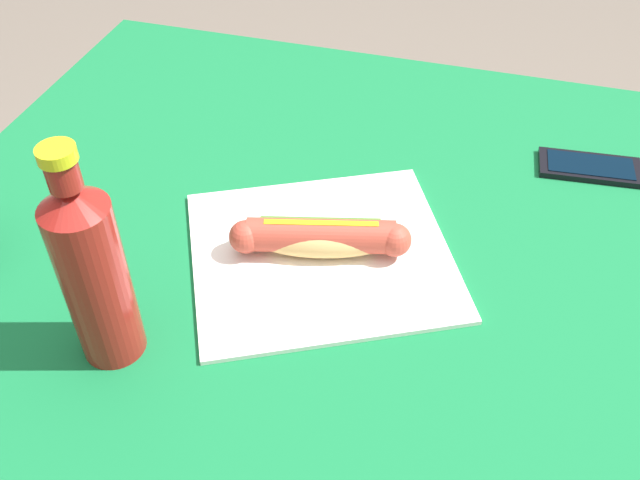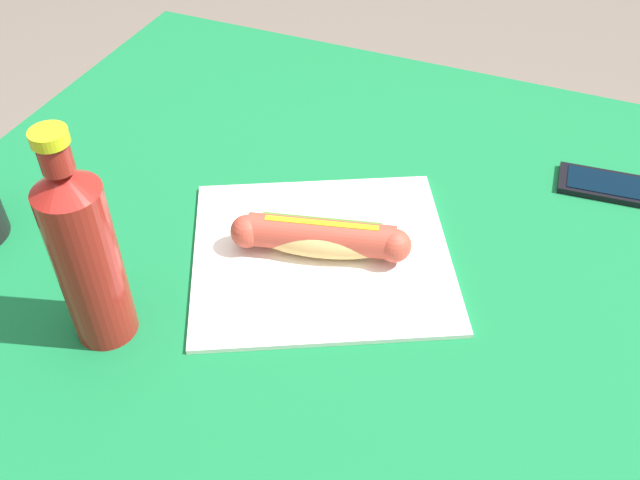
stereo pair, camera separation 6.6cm
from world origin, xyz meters
name	(u,v)px [view 2 (the right image)]	position (x,y,z in m)	size (l,w,h in m)	color
dining_table	(364,335)	(0.00, 0.00, 0.61)	(1.16, 0.99, 0.73)	brown
paper_wrapper	(320,257)	(-0.06, 0.00, 0.73)	(0.30, 0.27, 0.01)	white
hot_dog	(320,239)	(-0.06, 0.00, 0.76)	(0.21, 0.09, 0.05)	#DBB26B
cell_phone	(611,186)	(0.24, 0.26, 0.74)	(0.14, 0.07, 0.01)	black
soda_bottle	(85,253)	(-0.23, -0.19, 0.84)	(0.06, 0.06, 0.25)	maroon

